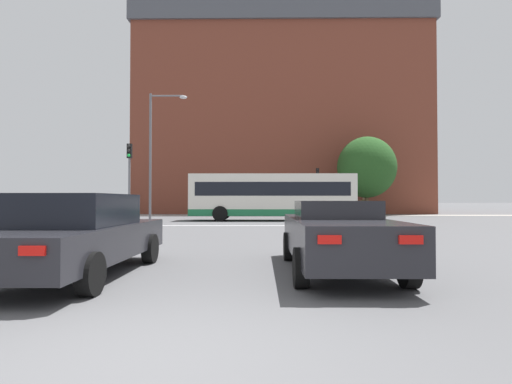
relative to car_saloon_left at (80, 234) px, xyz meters
name	(u,v)px	position (x,y,z in m)	size (l,w,h in m)	color
ground_plane	(146,361)	(2.30, -3.79, -0.76)	(400.00, 400.00, 0.00)	#545456
stop_line_strip	(243,226)	(2.30, 14.36, -0.75)	(9.53, 0.30, 0.01)	silver
far_pavement	(250,215)	(2.30, 29.13, -0.75)	(70.58, 2.50, 0.01)	#A09B91
brick_civic_building	(280,119)	(5.50, 39.05, 10.04)	(30.92, 14.84, 27.46)	brown
car_saloon_left	(80,234)	(0.00, 0.00, 0.00)	(1.93, 4.93, 1.50)	#232328
car_roadster_right	(337,235)	(4.77, 0.53, -0.05)	(1.92, 4.74, 1.37)	#232328
bus_crossing_lead	(272,196)	(4.05, 19.83, 0.92)	(11.02, 2.66, 3.12)	silver
traffic_light_near_left	(129,171)	(-4.04, 14.82, 2.27)	(0.26, 0.31, 4.53)	slate
traffic_light_far_right	(318,184)	(8.32, 28.17, 2.08)	(0.26, 0.31, 4.23)	slate
street_lamp_junction	(156,144)	(-3.60, 18.85, 4.33)	(2.50, 0.36, 8.42)	slate
pedestrian_waiting	(285,203)	(5.47, 29.24, 0.32)	(0.33, 0.45, 1.81)	#333851
pedestrian_walking_east	(364,205)	(12.80, 29.68, 0.22)	(0.41, 0.45, 1.67)	#333851
pedestrian_walking_west	(311,204)	(7.89, 29.77, 0.29)	(0.46, 0.37, 1.77)	black
tree_by_building	(367,167)	(12.74, 28.43, 3.56)	(5.20, 5.20, 7.05)	#4C3823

